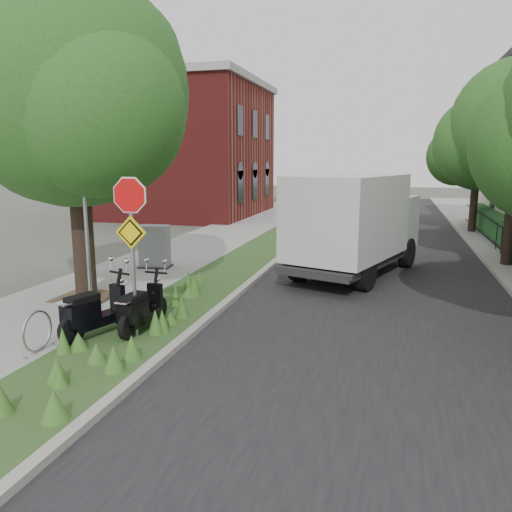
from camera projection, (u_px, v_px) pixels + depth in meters
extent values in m
plane|color=#4C5147|center=(191.00, 361.00, 8.87)|extent=(120.00, 120.00, 0.00)
cube|color=gray|center=(190.00, 250.00, 19.43)|extent=(3.50, 60.00, 0.12)
cube|color=#2B4A1F|center=(258.00, 253.00, 18.71)|extent=(2.00, 60.00, 0.12)
cube|color=#9E9991|center=(284.00, 254.00, 18.45)|extent=(0.20, 60.00, 0.13)
cube|color=black|center=(381.00, 261.00, 17.54)|extent=(7.00, 60.00, 0.01)
cube|color=#9E9991|center=(489.00, 265.00, 16.61)|extent=(0.20, 60.00, 0.13)
cylinder|color=black|center=(81.00, 208.00, 12.12)|extent=(0.52, 0.52, 4.48)
sphere|color=#174618|center=(73.00, 91.00, 11.60)|extent=(5.40, 5.40, 5.40)
sphere|color=#174618|center=(53.00, 124.00, 12.81)|extent=(4.05, 4.05, 4.05)
sphere|color=#174618|center=(99.00, 111.00, 10.78)|extent=(3.78, 3.78, 3.78)
cube|color=#473828|center=(87.00, 297.00, 12.54)|extent=(1.40, 1.40, 0.01)
cylinder|color=#A5A8AD|center=(86.00, 224.00, 11.01)|extent=(0.08, 0.08, 4.00)
torus|color=#A5A8AD|center=(37.00, 331.00, 8.91)|extent=(0.05, 0.77, 0.77)
cube|color=#A5A8AD|center=(25.00, 358.00, 8.64)|extent=(0.06, 0.06, 0.04)
cube|color=#A5A8AD|center=(52.00, 343.00, 9.32)|extent=(0.06, 0.06, 0.04)
cylinder|color=#A5A8AD|center=(133.00, 261.00, 9.49)|extent=(0.07, 0.07, 3.00)
cylinder|color=red|center=(129.00, 195.00, 9.23)|extent=(0.86, 0.03, 0.86)
cylinder|color=white|center=(130.00, 195.00, 9.24)|extent=(0.94, 0.02, 0.94)
cube|color=yellow|center=(131.00, 233.00, 9.36)|extent=(0.64, 0.03, 0.64)
cube|color=maroon|center=(186.00, 152.00, 31.41)|extent=(9.00, 10.00, 8.00)
cube|color=#9E9991|center=(184.00, 84.00, 30.63)|extent=(9.40, 10.40, 0.40)
cylinder|color=black|center=(512.00, 203.00, 16.08)|extent=(0.36, 0.36, 4.03)
sphere|color=#174618|center=(482.00, 143.00, 16.56)|extent=(3.15, 3.15, 3.15)
cylinder|color=black|center=(475.00, 193.00, 23.69)|extent=(0.36, 0.36, 3.64)
sphere|color=#174618|center=(478.00, 146.00, 23.27)|extent=(3.80, 3.80, 3.80)
sphere|color=#174618|center=(457.00, 156.00, 24.12)|extent=(2.85, 2.85, 2.85)
sphere|color=#174618|center=(497.00, 154.00, 22.69)|extent=(2.66, 2.66, 2.66)
cylinder|color=black|center=(159.00, 309.00, 10.69)|extent=(0.14, 0.52, 0.51)
cylinder|color=black|center=(128.00, 326.00, 9.55)|extent=(0.14, 0.52, 0.51)
cube|color=black|center=(143.00, 317.00, 10.07)|extent=(0.39, 1.14, 0.18)
cube|color=black|center=(133.00, 310.00, 9.71)|extent=(0.38, 0.65, 0.39)
cube|color=black|center=(134.00, 297.00, 9.70)|extent=(0.32, 0.60, 0.12)
cylinder|color=black|center=(124.00, 312.00, 10.37)|extent=(0.28, 0.56, 0.54)
cylinder|color=black|center=(71.00, 330.00, 9.30)|extent=(0.28, 0.56, 0.54)
cube|color=black|center=(97.00, 320.00, 9.78)|extent=(0.69, 1.25, 0.19)
cube|color=black|center=(81.00, 313.00, 9.43)|extent=(0.56, 0.76, 0.42)
cube|color=black|center=(82.00, 299.00, 9.43)|extent=(0.48, 0.69, 0.13)
cube|color=#262628|center=(354.00, 258.00, 15.32)|extent=(3.81, 6.08, 0.19)
cube|color=#B7BABC|center=(380.00, 221.00, 16.95)|extent=(2.56, 2.11, 1.72)
cube|color=silver|center=(347.00, 216.00, 14.58)|extent=(3.51, 4.62, 2.37)
cube|color=#262628|center=(155.00, 266.00, 16.04)|extent=(1.10, 0.81, 0.04)
cube|color=gray|center=(155.00, 246.00, 15.91)|extent=(0.97, 0.68, 1.35)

